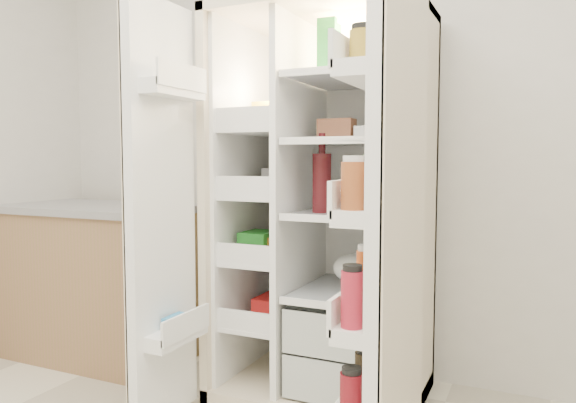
% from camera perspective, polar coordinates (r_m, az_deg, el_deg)
% --- Properties ---
extents(wall_back, '(4.00, 0.02, 2.70)m').
position_cam_1_polar(wall_back, '(2.88, 8.51, 8.88)').
color(wall_back, silver).
rests_on(wall_back, floor).
extents(refrigerator, '(0.92, 0.70, 1.80)m').
position_cam_1_polar(refrigerator, '(2.60, 4.47, -3.95)').
color(refrigerator, beige).
rests_on(refrigerator, floor).
extents(freezer_door, '(0.15, 0.40, 1.72)m').
position_cam_1_polar(freezer_door, '(2.30, -13.04, -1.46)').
color(freezer_door, white).
rests_on(freezer_door, floor).
extents(fridge_door, '(0.17, 0.58, 1.72)m').
position_cam_1_polar(fridge_door, '(1.78, 10.80, -3.63)').
color(fridge_door, white).
rests_on(fridge_door, floor).
extents(kitchen_counter, '(1.19, 0.64, 0.87)m').
position_cam_1_polar(kitchen_counter, '(3.37, -19.67, -7.63)').
color(kitchen_counter, '#916548').
rests_on(kitchen_counter, floor).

